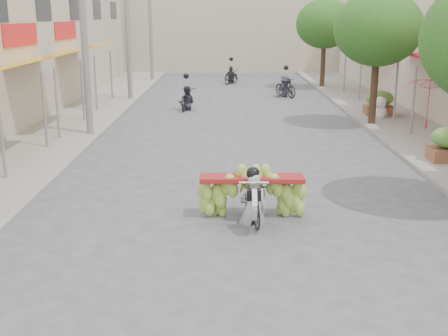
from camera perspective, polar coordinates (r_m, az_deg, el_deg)
ground at (r=9.20m, az=2.98°, el=-12.55°), size 120.00×120.00×0.00m
sidewalk_left at (r=24.40m, az=-15.48°, el=4.73°), size 4.00×60.00×0.12m
sidewalk_right at (r=24.66m, az=17.79°, el=4.66°), size 4.00×60.00×0.12m
far_building at (r=46.13m, az=0.74°, el=14.28°), size 20.00×6.00×7.00m
utility_pole_mid at (r=20.73m, az=-14.11°, el=14.10°), size 0.60×0.24×8.00m
utility_pole_far at (r=29.54m, az=-9.81°, el=14.54°), size 0.60×0.24×8.00m
utility_pole_back at (r=38.45m, az=-7.49°, el=14.75°), size 0.60×0.24×8.00m
street_tree_mid at (r=22.89m, az=15.39°, el=13.47°), size 3.40×3.40×5.25m
street_tree_far at (r=34.62m, az=10.19°, el=14.20°), size 3.40×3.40×5.25m
produce_crate_far at (r=25.28m, az=15.50°, el=6.58°), size 1.20×0.88×1.16m
banana_motorbike at (r=12.00m, az=2.89°, el=-2.15°), size 2.25×1.81×2.09m
market_umbrella at (r=18.89m, az=20.32°, el=8.69°), size 1.94×1.94×1.67m
pedestrian at (r=24.63m, az=15.67°, el=7.00°), size 0.97×0.75×1.74m
bg_motorbike_a at (r=26.38m, az=-3.84°, el=7.48°), size 0.93×1.82×1.95m
bg_motorbike_b at (r=30.68m, az=6.28°, el=8.70°), size 1.38×1.86×1.95m
bg_motorbike_c at (r=36.63m, az=0.73°, el=9.77°), size 1.28×1.79×1.95m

